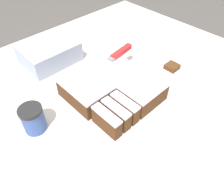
{
  "coord_description": "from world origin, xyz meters",
  "views": [
    {
      "loc": [
        -0.46,
        -0.53,
        1.54
      ],
      "look_at": [
        -0.05,
        -0.1,
        0.99
      ],
      "focal_mm": 35.0,
      "sensor_mm": 36.0,
      "label": 1
    }
  ],
  "objects_px": {
    "brownie": "(172,67)",
    "storage_box": "(49,53)",
    "cake_board": "(112,97)",
    "coffee_cup": "(33,119)",
    "cake": "(112,88)",
    "knife": "(117,55)"
  },
  "relations": [
    {
      "from": "brownie",
      "to": "storage_box",
      "type": "xyz_separation_m",
      "value": [
        -0.35,
        0.43,
        0.03
      ]
    },
    {
      "from": "cake_board",
      "to": "coffee_cup",
      "type": "distance_m",
      "value": 0.3
    },
    {
      "from": "coffee_cup",
      "to": "brownie",
      "type": "relative_size",
      "value": 1.77
    },
    {
      "from": "cake",
      "to": "brownie",
      "type": "height_order",
      "value": "cake"
    },
    {
      "from": "knife",
      "to": "storage_box",
      "type": "bearing_deg",
      "value": -67.39
    },
    {
      "from": "knife",
      "to": "brownie",
      "type": "bearing_deg",
      "value": 132.73
    },
    {
      "from": "cake_board",
      "to": "coffee_cup",
      "type": "bearing_deg",
      "value": 165.97
    },
    {
      "from": "cake",
      "to": "storage_box",
      "type": "relative_size",
      "value": 1.3
    },
    {
      "from": "brownie",
      "to": "cake_board",
      "type": "bearing_deg",
      "value": 169.7
    },
    {
      "from": "coffee_cup",
      "to": "brownie",
      "type": "distance_m",
      "value": 0.61
    },
    {
      "from": "cake_board",
      "to": "cake",
      "type": "height_order",
      "value": "cake"
    },
    {
      "from": "knife",
      "to": "brownie",
      "type": "height_order",
      "value": "knife"
    },
    {
      "from": "storage_box",
      "to": "cake",
      "type": "bearing_deg",
      "value": -83.28
    },
    {
      "from": "knife",
      "to": "coffee_cup",
      "type": "distance_m",
      "value": 0.41
    },
    {
      "from": "storage_box",
      "to": "knife",
      "type": "bearing_deg",
      "value": -59.64
    },
    {
      "from": "storage_box",
      "to": "coffee_cup",
      "type": "bearing_deg",
      "value": -129.19
    },
    {
      "from": "cake",
      "to": "coffee_cup",
      "type": "xyz_separation_m",
      "value": [
        -0.29,
        0.07,
        0.01
      ]
    },
    {
      "from": "coffee_cup",
      "to": "storage_box",
      "type": "xyz_separation_m",
      "value": [
        0.25,
        0.3,
        -0.0
      ]
    },
    {
      "from": "knife",
      "to": "cake",
      "type": "bearing_deg",
      "value": 31.16
    },
    {
      "from": "brownie",
      "to": "storage_box",
      "type": "bearing_deg",
      "value": 129.14
    },
    {
      "from": "cake",
      "to": "storage_box",
      "type": "height_order",
      "value": "storage_box"
    },
    {
      "from": "cake",
      "to": "knife",
      "type": "bearing_deg",
      "value": 38.9
    }
  ]
}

